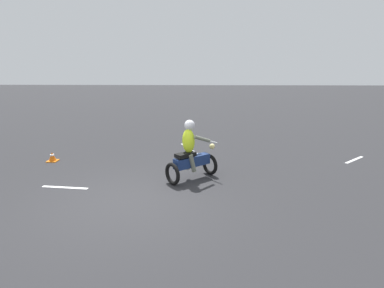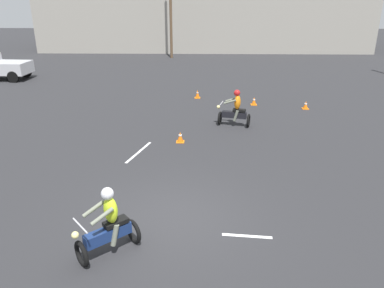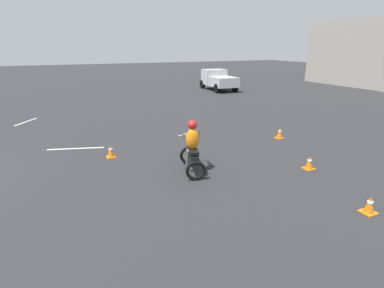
# 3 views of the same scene
# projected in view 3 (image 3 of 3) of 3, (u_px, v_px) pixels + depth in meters

# --- Properties ---
(motorcycle_rider_background) EXTENTS (1.56, 0.96, 1.66)m
(motorcycle_rider_background) POSITION_uv_depth(u_px,v_px,m) (192.00, 150.00, 9.07)
(motorcycle_rider_background) COLOR black
(motorcycle_rider_background) RESTS_ON ground
(pickup_truck) EXTENTS (4.23, 2.17, 1.73)m
(pickup_truck) POSITION_uv_depth(u_px,v_px,m) (218.00, 79.00, 26.31)
(pickup_truck) COLOR black
(pickup_truck) RESTS_ON ground
(traffic_cone_near_left) EXTENTS (0.32, 0.32, 0.43)m
(traffic_cone_near_left) POSITION_uv_depth(u_px,v_px,m) (111.00, 152.00, 10.45)
(traffic_cone_near_left) COLOR orange
(traffic_cone_near_left) RESTS_ON ground
(traffic_cone_near_right) EXTENTS (0.32, 0.32, 0.47)m
(traffic_cone_near_right) POSITION_uv_depth(u_px,v_px,m) (280.00, 133.00, 12.61)
(traffic_cone_near_right) COLOR orange
(traffic_cone_near_right) RESTS_ON ground
(traffic_cone_mid_center) EXTENTS (0.32, 0.32, 0.41)m
(traffic_cone_mid_center) POSITION_uv_depth(u_px,v_px,m) (370.00, 205.00, 6.95)
(traffic_cone_mid_center) COLOR orange
(traffic_cone_mid_center) RESTS_ON ground
(traffic_cone_far_right) EXTENTS (0.32, 0.32, 0.43)m
(traffic_cone_far_right) POSITION_uv_depth(u_px,v_px,m) (309.00, 163.00, 9.45)
(traffic_cone_far_right) COLOR orange
(traffic_cone_far_right) RESTS_ON ground
(lane_stripe_n) EXTENTS (0.70, 2.02, 0.01)m
(lane_stripe_n) POSITION_uv_depth(u_px,v_px,m) (76.00, 148.00, 11.40)
(lane_stripe_n) COLOR silver
(lane_stripe_n) RESTS_ON ground
(lane_stripe_nw) EXTENTS (1.49, 1.02, 0.01)m
(lane_stripe_nw) POSITION_uv_depth(u_px,v_px,m) (26.00, 122.00, 15.42)
(lane_stripe_nw) COLOR silver
(lane_stripe_nw) RESTS_ON ground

